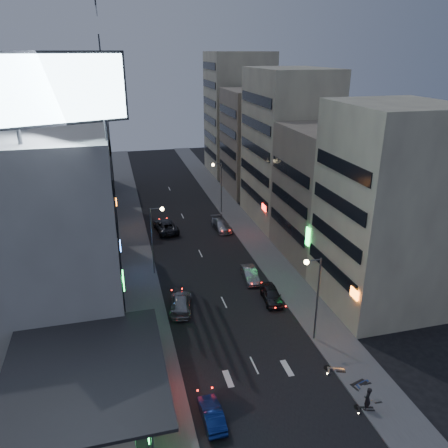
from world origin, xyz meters
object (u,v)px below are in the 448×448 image
object	(u,v)px
scooter_black_b	(363,372)
scooter_silver_b	(345,362)
parked_car_right_far	(221,225)
scooter_silver_a	(380,393)
parked_car_right_near	(271,295)
parked_car_left	(166,226)
parked_car_right_mid	(250,274)
scooter_black_a	(374,401)
road_car_blue	(212,414)
person	(367,399)
road_car_silver	(181,303)
scooter_blue	(369,374)

from	to	relation	value
scooter_black_b	scooter_silver_b	distance (m)	1.60
parked_car_right_far	scooter_silver_a	xyz separation A→B (m)	(3.26, -35.13, -0.13)
parked_car_right_far	scooter_silver_a	distance (m)	35.28
parked_car_right_near	parked_car_left	distance (m)	22.98
parked_car_right_mid	scooter_black_a	size ratio (longest dim) A/B	2.45
parked_car_right_mid	road_car_blue	bearing A→B (deg)	-110.71
scooter_black_a	scooter_silver_b	size ratio (longest dim) A/B	0.83
scooter_black_a	parked_car_right_mid	bearing A→B (deg)	23.99
person	scooter_black_a	size ratio (longest dim) A/B	1.11
parked_car_right_near	scooter_silver_b	world-z (taller)	parked_car_right_near
road_car_silver	scooter_silver_a	size ratio (longest dim) A/B	3.12
parked_car_left	road_car_blue	xyz separation A→B (m)	(-1.37, -35.32, -0.19)
parked_car_right_mid	road_car_blue	xyz separation A→B (m)	(-8.75, -18.68, -0.05)
parked_car_right_near	parked_car_left	xyz separation A→B (m)	(-8.16, 21.49, 0.09)
parked_car_left	scooter_black_a	distance (m)	38.49
parked_car_left	parked_car_right_mid	bearing A→B (deg)	107.00
parked_car_right_near	road_car_blue	bearing A→B (deg)	-118.56
road_car_blue	scooter_blue	size ratio (longest dim) A/B	2.13
person	scooter_black_b	distance (m)	3.24
parked_car_left	scooter_black_b	distance (m)	36.02
scooter_silver_a	scooter_black_b	world-z (taller)	scooter_black_b
road_car_silver	scooter_blue	xyz separation A→B (m)	(12.59, -13.77, -0.06)
parked_car_right_far	scooter_black_a	size ratio (longest dim) A/B	3.02
scooter_silver_b	scooter_silver_a	bearing A→B (deg)	-145.34
road_car_blue	parked_car_left	bearing A→B (deg)	-93.58
scooter_blue	person	bearing A→B (deg)	143.96
parked_car_right_near	road_car_blue	size ratio (longest dim) A/B	1.12
parked_car_right_mid	person	distance (m)	20.66
parked_car_left	scooter_silver_a	world-z (taller)	parked_car_left
parked_car_left	person	size ratio (longest dim) A/B	3.15
scooter_silver_a	person	bearing A→B (deg)	117.07
scooter_black_a	scooter_silver_a	xyz separation A→B (m)	(0.89, 0.57, -0.02)
parked_car_right_far	road_car_blue	distance (m)	35.18
scooter_silver_b	scooter_black_a	bearing A→B (deg)	-158.99
parked_car_right_near	parked_car_right_far	bearing A→B (deg)	96.72
parked_car_right_mid	road_car_blue	world-z (taller)	parked_car_right_mid
parked_car_left	scooter_silver_a	size ratio (longest dim) A/B	3.67
scooter_blue	scooter_silver_a	bearing A→B (deg)	170.31
parked_car_right_far	road_car_blue	xyz separation A→B (m)	(-9.28, -33.93, -0.11)
parked_car_right_far	scooter_black_a	bearing A→B (deg)	-89.75
parked_car_right_near	scooter_blue	size ratio (longest dim) A/B	2.38
parked_car_right_mid	person	size ratio (longest dim) A/B	2.20
scooter_blue	road_car_blue	bearing A→B (deg)	91.43
parked_car_right_far	scooter_black_a	xyz separation A→B (m)	(2.37, -35.71, -0.10)
road_car_blue	scooter_silver_b	distance (m)	11.93
scooter_black_b	scooter_silver_a	bearing A→B (deg)	166.18
parked_car_right_mid	scooter_silver_b	bearing A→B (deg)	-75.38
parked_car_right_near	parked_car_right_far	distance (m)	20.10
road_car_blue	parked_car_right_near	bearing A→B (deg)	-125.91
person	scooter_black_b	size ratio (longest dim) A/B	0.95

